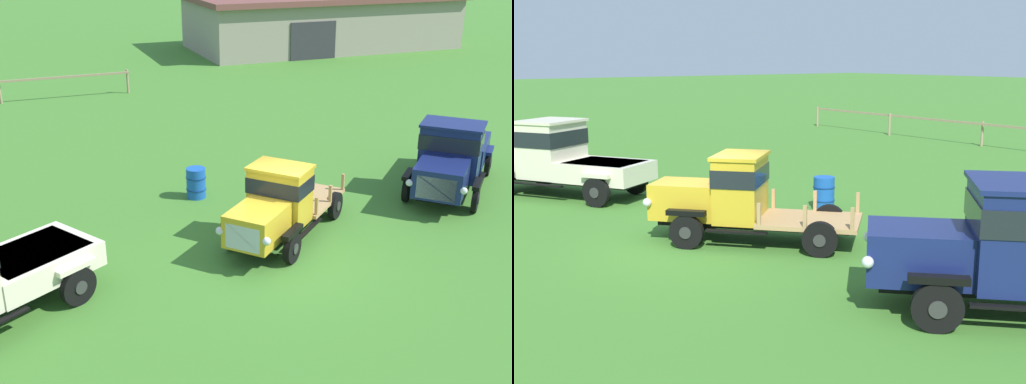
{
  "view_description": "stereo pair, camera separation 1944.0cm",
  "coord_description": "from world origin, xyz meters",
  "views": [
    {
      "loc": [
        -5.74,
        -13.18,
        7.52
      ],
      "look_at": [
        0.22,
        1.96,
        1.0
      ],
      "focal_mm": 45.0,
      "sensor_mm": 36.0,
      "label": 1
    },
    {
      "loc": [
        12.45,
        -7.17,
        4.21
      ],
      "look_at": [
        0.22,
        1.96,
        1.0
      ],
      "focal_mm": 45.0,
      "sensor_mm": 36.0,
      "label": 2
    }
  ],
  "objects": [
    {
      "name": "ground_plane",
      "position": [
        0.0,
        0.0,
        0.0
      ],
      "size": [
        240.0,
        240.0,
        0.0
      ],
      "primitive_type": "plane",
      "color": "#3D7528"
    },
    {
      "name": "oil_drum_beside_row",
      "position": [
        -0.73,
        4.56,
        0.47
      ],
      "size": [
        0.62,
        0.62,
        0.94
      ],
      "color": "#1951B2",
      "rests_on": "ground"
    },
    {
      "name": "paddock_fence",
      "position": [
        -8.89,
        19.27,
        0.93
      ],
      "size": [
        18.06,
        0.42,
        1.21
      ],
      "color": "#997F60",
      "rests_on": "ground"
    },
    {
      "name": "vintage_truck_second_in_line",
      "position": [
        0.34,
        0.8,
        1.04
      ],
      "size": [
        4.66,
        4.36,
        2.06
      ],
      "color": "black",
      "rests_on": "ground"
    },
    {
      "name": "vintage_truck_foreground_near",
      "position": [
        -7.19,
        -0.69,
        1.17
      ],
      "size": [
        5.71,
        4.36,
        2.33
      ],
      "color": "black",
      "rests_on": "ground"
    }
  ]
}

